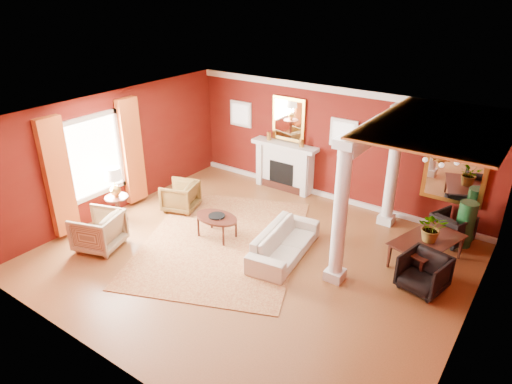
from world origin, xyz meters
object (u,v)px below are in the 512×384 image
Objects in this scene: dining_table at (428,245)px; armchair_stripe at (98,229)px; armchair_leopard at (180,195)px; sofa at (284,238)px; side_table at (115,187)px; coffee_table at (217,219)px.

armchair_stripe is at bearing 136.62° from dining_table.
sofa is at bearing 66.52° from armchair_leopard.
dining_table is (6.45, 2.32, -0.45)m from side_table.
side_table is at bearing -166.66° from armchair_stripe.
sofa is 2.04× the size of coffee_table.
armchair_leopard is at bearing 117.31° from dining_table.
armchair_stripe is at bearing -134.90° from coffee_table.
coffee_table is at bearing 117.02° from armchair_stripe.
side_table is at bearing 95.71° from sofa.
dining_table reaches higher than armchair_leopard.
coffee_table is at bearing 127.99° from dining_table.
coffee_table is 0.75× the size of side_table.
sofa is 2.83m from dining_table.
armchair_leopard is 0.88× the size of armchair_stripe.
armchair_stripe is 2.48m from coffee_table.
dining_table is (2.48, 1.36, 0.03)m from sofa.
sofa is at bearing 102.42° from armchair_stripe.
coffee_table is at bearing 53.75° from armchair_leopard.
coffee_table is 0.65× the size of dining_table.
side_table reaches higher than coffee_table.
sofa is 1.61m from coffee_table.
armchair_stripe is at bearing -21.84° from armchair_leopard.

